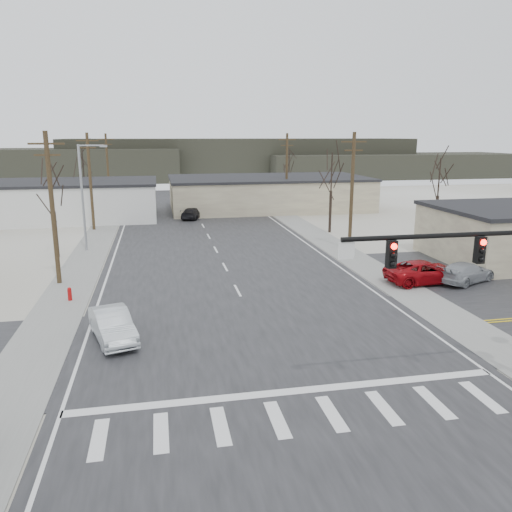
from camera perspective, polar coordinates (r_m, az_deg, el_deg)
The scene contains 29 objects.
ground at distance 24.63m, azimuth 0.87°, elevation -9.58°, with size 140.00×140.00×0.00m, color white.
main_road at distance 38.67m, azimuth -3.76°, elevation -0.92°, with size 18.00×110.00×0.05m, color black.
cross_road at distance 24.63m, azimuth 0.87°, elevation -9.54°, with size 90.00×10.00×0.04m, color black.
sidewalk_left at distance 43.63m, azimuth -18.58°, elevation 0.08°, with size 3.00×90.00×0.06m, color gray.
sidewalk_right at distance 45.88m, azimuth 8.65°, elevation 1.28°, with size 3.00×90.00×0.06m, color gray.
traffic_signal_mast at distance 20.95m, azimuth 26.41°, elevation -1.72°, with size 8.95×0.43×7.20m.
fire_hydrant at distance 32.00m, azimuth -20.52°, elevation -4.09°, with size 0.24×0.24×0.87m.
building_left_far at distance 63.59m, azimuth -21.40°, elevation 5.95°, with size 22.30×12.30×4.50m.
building_right_far at distance 68.18m, azimuth 1.40°, elevation 7.24°, with size 26.30×14.30×4.30m.
upole_left_b at distance 35.09m, azimuth -22.26°, elevation 5.27°, with size 2.20×0.30×10.00m.
upole_left_c at distance 54.74m, azimuth -18.41°, elevation 8.23°, with size 2.20×0.30×10.00m.
upole_left_d at distance 74.58m, azimuth -16.58°, elevation 9.61°, with size 2.20×0.30×10.00m.
upole_right_a at distance 43.54m, azimuth 10.90°, elevation 7.46°, with size 2.20×0.30×10.00m.
upole_right_b at distance 64.39m, azimuth 3.53°, elevation 9.59°, with size 2.20×0.30×10.00m.
streetlight_main at distance 44.79m, azimuth -19.02°, elevation 6.96°, with size 2.40×0.25×9.00m.
tree_left_near at distance 43.17m, azimuth -22.28°, elevation 6.65°, with size 3.30×3.30×7.35m.
tree_right_mid at distance 51.28m, azimuth 8.63°, elevation 9.24°, with size 3.74×3.74×8.33m.
tree_left_far at distance 68.85m, azimuth -19.18°, elevation 10.02°, with size 3.96×3.96×8.82m.
tree_right_far at distance 76.84m, azimuth 3.80°, elevation 10.50°, with size 3.52×3.52×7.84m.
tree_lot at distance 51.78m, azimuth 20.20°, elevation 8.22°, with size 3.52×3.52×7.84m.
hill_left at distance 118.25m, azimuth -26.34°, elevation 9.21°, with size 70.00×18.00×7.00m, color #333026.
hill_center at distance 119.89m, azimuth -1.71°, elevation 11.11°, with size 80.00×18.00×9.00m, color #333026.
hill_right at distance 124.99m, azimuth 15.06°, elevation 9.95°, with size 60.00×18.00×5.50m, color #333026.
sedan_crossing at distance 25.30m, azimuth -16.09°, elevation -7.57°, with size 1.58×4.53×1.49m, color #B1B8BC.
car_far_a at distance 60.12m, azimuth -7.27°, elevation 4.89°, with size 1.85×4.54×1.32m, color black.
car_far_b at distance 84.48m, azimuth -8.21°, elevation 7.33°, with size 1.49×3.70×1.26m, color black.
car_parked_red at distance 35.35m, azimuth 18.75°, elevation -1.74°, with size 2.49×5.40×1.50m, color #99080E.
car_parked_dark_b at distance 42.97m, azimuth 26.93°, elevation 0.14°, with size 1.60×4.59×1.51m, color black.
car_parked_silver at distance 36.50m, azimuth 22.88°, elevation -1.73°, with size 1.92×4.72×1.37m, color gray.
Camera 1 is at (-4.75, -22.14, 9.69)m, focal length 35.00 mm.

